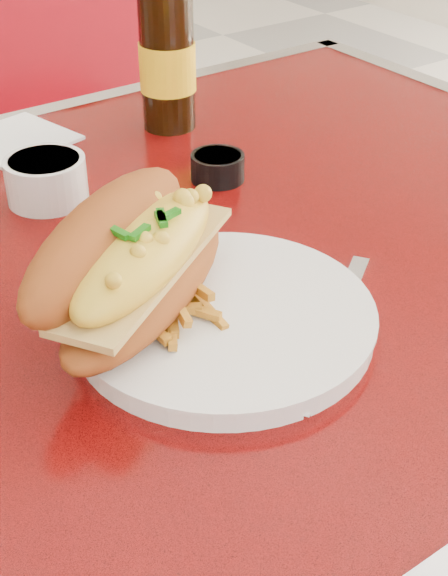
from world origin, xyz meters
TOP-DOWN VIEW (x-y plane):
  - diner_table at (0.00, 0.00)m, footprint 1.23×0.83m
  - dinner_plate at (0.02, -0.13)m, footprint 0.26×0.26m
  - mac_hoagie at (-0.04, -0.08)m, footprint 0.26×0.22m
  - fries_pile at (-0.03, -0.09)m, footprint 0.09×0.09m
  - fork at (0.01, -0.07)m, footprint 0.02×0.15m
  - gravy_ramekin at (-0.00, 0.16)m, footprint 0.10×0.10m
  - sauce_cup_right at (0.17, 0.10)m, footprint 0.07×0.07m
  - beer_bottle at (0.21, 0.26)m, footprint 0.08×0.08m
  - knife at (0.10, -0.17)m, footprint 0.19×0.14m
  - paper_napkin at (0.03, 0.33)m, footprint 0.14×0.14m

SIDE VIEW (x-z plane):
  - diner_table at x=0.00m, z-range 0.22..0.99m
  - paper_napkin at x=0.03m, z-range 0.77..0.77m
  - knife at x=0.10m, z-range 0.77..0.78m
  - dinner_plate at x=0.02m, z-range 0.77..0.79m
  - sauce_cup_right at x=0.17m, z-range 0.77..0.80m
  - fork at x=0.01m, z-range 0.79..0.79m
  - gravy_ramekin at x=0.00m, z-range 0.77..0.82m
  - fries_pile at x=-0.03m, z-range 0.79..0.81m
  - mac_hoagie at x=-0.04m, z-range 0.78..0.88m
  - beer_bottle at x=0.21m, z-range 0.74..1.01m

